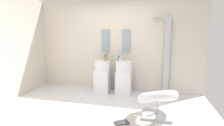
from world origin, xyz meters
name	(u,v)px	position (x,y,z in m)	size (l,w,h in m)	color
ground_plane	(99,112)	(0.00, 0.00, -0.02)	(4.80, 3.60, 0.04)	silver
rear_partition	(116,45)	(0.00, 1.65, 1.30)	(4.80, 0.10, 2.60)	beige
left_partition	(1,48)	(-2.35, 0.00, 1.30)	(0.10, 3.60, 2.60)	beige
pedestal_sink_left	(103,76)	(-0.30, 1.26, 0.46)	(0.43, 0.43, 1.00)	white
pedestal_sink_right	(124,77)	(0.30, 1.26, 0.46)	(0.43, 0.43, 1.00)	white
vanity_mirror_left	(105,41)	(-0.30, 1.58, 1.42)	(0.22, 0.03, 0.64)	#8C9EA8
vanity_mirror_right	(126,41)	(0.30, 1.58, 1.42)	(0.22, 0.03, 0.64)	#8C9EA8
shower_column	(166,54)	(1.38, 1.53, 1.08)	(0.49, 0.24, 2.05)	#B7BABF
lounge_chair	(157,100)	(1.18, 0.05, 0.35)	(1.05, 1.05, 0.65)	#B7BABF
area_rug	(123,120)	(0.56, -0.26, 0.01)	(1.17, 0.72, 0.01)	beige
magazine_charcoal	(122,123)	(0.57, -0.40, 0.02)	(0.24, 0.16, 0.03)	#38383D
coffee_mug	(135,118)	(0.78, -0.21, 0.06)	(0.09, 0.09, 0.09)	white
soap_bottle_grey	(105,57)	(-0.27, 1.37, 0.97)	(0.04, 0.04, 0.16)	#99999E
soap_bottle_white	(121,58)	(0.22, 1.33, 0.98)	(0.05, 0.05, 0.18)	white
soap_bottle_green	(107,57)	(-0.21, 1.37, 0.97)	(0.04, 0.04, 0.16)	#59996B
soap_bottle_clear	(120,60)	(0.22, 1.14, 0.95)	(0.06, 0.06, 0.13)	silver
soap_bottle_amber	(105,59)	(-0.20, 1.19, 0.95)	(0.05, 0.05, 0.13)	#C68C38
soap_bottle_blue	(119,58)	(0.15, 1.31, 0.97)	(0.04, 0.04, 0.15)	#4C72B7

